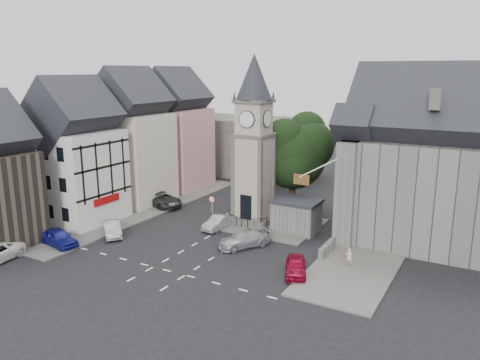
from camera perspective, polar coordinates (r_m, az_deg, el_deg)
The scene contains 23 objects.
ground at distance 40.30m, azimuth -3.78°, elevation -8.21°, with size 120.00×120.00×0.00m, color black.
pavement_west at distance 52.03m, azimuth -11.72°, elevation -3.39°, with size 6.00×30.00×0.14m, color #595651.
pavement_east at distance 42.81m, azimuth 16.07°, elevation -7.31°, with size 6.00×26.00×0.14m, color #595651.
central_island at distance 46.10m, azimuth 3.27°, elevation -5.29°, with size 10.00×8.00×0.16m, color #595651.
road_markings at distance 36.19m, azimuth -8.64°, elevation -10.91°, with size 20.00×8.00×0.01m, color silver.
clock_tower at distance 44.88m, azimuth 1.68°, elevation 4.78°, with size 4.86×4.86×16.25m.
stone_shelter at distance 43.93m, azimuth 6.87°, elevation -4.30°, with size 4.30×3.30×3.08m.
town_tree at distance 48.68m, azimuth 6.52°, elevation 4.00°, with size 7.20×7.20×10.80m.
warning_sign_post at distance 45.61m, azimuth -3.44°, elevation -2.94°, with size 0.70×0.19×2.85m.
terrace_pink at distance 60.10m, azimuth -7.90°, elevation 5.34°, with size 8.10×7.60×12.80m.
terrace_cream at distance 54.04m, azimuth -13.05°, elevation 4.24°, with size 8.10×7.60×12.80m.
terrace_tudor at distance 48.61m, azimuth -19.38°, elevation 2.38°, with size 8.10×7.60×12.00m.
backdrop_west at distance 68.54m, azimuth 0.61°, elevation 4.25°, with size 20.00×10.00×8.00m, color #4C4944.
east_building at distance 43.40m, azimuth 22.14°, elevation 1.02°, with size 14.40×11.40×12.60m.
east_boundary_wall at distance 45.16m, azimuth 13.25°, elevation -5.55°, with size 0.40×16.00×0.90m, color #64605C.
flagpole at distance 38.28m, azimuth 9.48°, elevation 1.42°, with size 3.68×0.10×2.74m.
car_west_blue at distance 43.27m, azimuth -21.27°, elevation -6.55°, with size 1.74×4.34×1.48m, color navy.
car_west_silver at distance 44.34m, azimuth -15.34°, elevation -5.74°, with size 1.40×4.01×1.32m, color #AFB1B8.
car_west_grey at distance 52.57m, azimuth -9.60°, elevation -2.32°, with size 2.61×5.67×1.58m, color #2C2B2E.
car_island_silver at distance 44.61m, azimuth -2.67°, elevation -5.19°, with size 1.33×3.82×1.26m, color #9C9EA4.
car_island_east at distance 40.18m, azimuth 0.53°, elevation -7.21°, with size 1.91×4.69×1.36m, color #ADB0B5.
car_east_red at distance 35.26m, azimuth 6.80°, elevation -10.39°, with size 1.52×3.78×1.29m, color maroon.
pedestrian at distance 37.24m, azimuth 13.15°, elevation -9.17°, with size 0.54×0.35×1.48m, color beige.
Camera 1 is at (20.73, -31.26, 14.72)m, focal length 35.00 mm.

